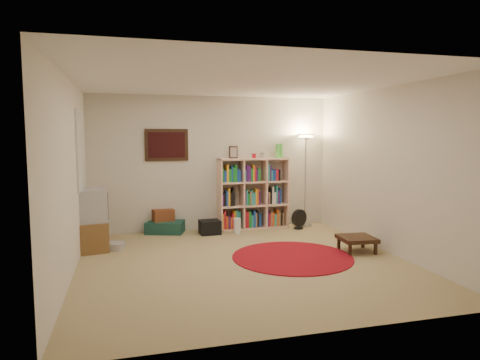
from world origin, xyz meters
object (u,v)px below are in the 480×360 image
at_px(bookshelf, 252,194).
at_px(tv_stand, 91,221).
at_px(floor_fan, 299,219).
at_px(side_table, 357,239).
at_px(floor_lamp, 306,150).
at_px(suitcase, 165,227).

relative_size(bookshelf, tv_stand, 1.69).
distance_m(floor_fan, tv_stand, 3.75).
bearing_deg(tv_stand, side_table, -26.68).
distance_m(floor_lamp, floor_fan, 1.34).
bearing_deg(bookshelf, tv_stand, -164.77).
height_order(tv_stand, side_table, tv_stand).
height_order(floor_lamp, suitcase, floor_lamp).
relative_size(bookshelf, suitcase, 2.11).
bearing_deg(suitcase, bookshelf, 17.13).
xyz_separation_m(floor_lamp, suitcase, (-2.71, 0.10, -1.39)).
relative_size(tv_stand, suitcase, 1.25).
distance_m(floor_lamp, side_table, 2.34).
height_order(bookshelf, suitcase, bookshelf).
relative_size(floor_fan, suitcase, 0.50).
xyz_separation_m(suitcase, side_table, (2.73, -2.03, 0.09)).
relative_size(floor_lamp, suitcase, 2.37).
relative_size(floor_lamp, side_table, 3.31).
height_order(bookshelf, floor_lamp, floor_lamp).
distance_m(bookshelf, tv_stand, 2.99).
bearing_deg(floor_lamp, suitcase, 177.98).
bearing_deg(side_table, bookshelf, 118.12).
distance_m(floor_fan, suitcase, 2.52).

